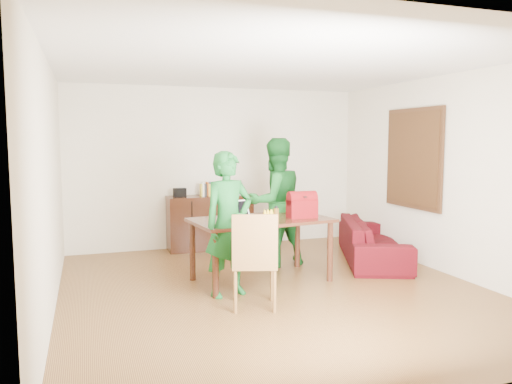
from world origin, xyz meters
name	(u,v)px	position (x,y,z in m)	size (l,w,h in m)	color
room	(272,182)	(0.01, 0.13, 1.31)	(5.20, 5.70, 2.90)	#402210
table	(261,227)	(-0.02, 0.44, 0.71)	(1.85, 1.19, 0.82)	black
chair	(254,280)	(-0.44, -0.51, 0.31)	(0.59, 0.58, 1.06)	brown
person_near	(229,224)	(-0.58, 0.01, 0.85)	(0.62, 0.41, 1.70)	#135720
person_far	(275,202)	(0.44, 1.15, 0.93)	(0.90, 0.70, 1.85)	#12551B
laptop	(244,217)	(-0.27, 0.38, 0.86)	(0.40, 0.33, 0.24)	white
bananas	(269,220)	(-0.05, 0.10, 0.85)	(0.17, 0.11, 0.06)	yellow
bottle	(276,214)	(0.06, 0.12, 0.92)	(0.07, 0.07, 0.20)	#5A3C14
red_bag	(302,207)	(0.51, 0.35, 0.95)	(0.37, 0.21, 0.27)	maroon
sofa	(373,240)	(1.95, 0.93, 0.31)	(2.10, 0.82, 0.61)	#400C08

